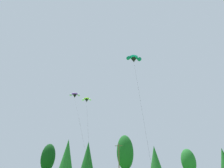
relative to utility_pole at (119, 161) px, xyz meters
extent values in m
ellipsoid|color=#0F3D14|center=(-28.68, 13.35, 2.37)|extent=(5.13, 5.13, 9.68)
cone|color=#236628|center=(-20.31, 11.19, 3.33)|extent=(4.55, 4.55, 9.93)
cone|color=#19561E|center=(-12.40, 10.58, 2.59)|extent=(4.29, 4.29, 9.05)
ellipsoid|color=#19561E|center=(0.54, 10.93, 3.45)|extent=(5.61, 5.61, 11.07)
cone|color=#236628|center=(10.30, 13.42, 1.64)|extent=(3.96, 3.96, 7.94)
ellipsoid|color=#236628|center=(19.90, 9.38, 0.34)|extent=(4.23, 4.23, 7.06)
cylinder|color=brown|center=(0.00, 0.00, -0.26)|extent=(0.26, 0.26, 9.71)
cube|color=brown|center=(0.00, 0.00, 3.99)|extent=(2.20, 0.14, 0.14)
ellipsoid|color=purple|center=(-8.14, -15.49, 13.92)|extent=(1.63, 1.23, 0.61)
ellipsoid|color=silver|center=(-7.27, -15.24, 13.66)|extent=(0.96, 0.91, 0.76)
ellipsoid|color=silver|center=(-9.01, -15.75, 13.66)|extent=(0.90, 0.87, 0.76)
cone|color=black|center=(-8.16, -15.42, 13.36)|extent=(1.01, 1.01, 0.70)
cylinder|color=black|center=(-3.60, -22.34, 4.75)|extent=(9.15, 13.85, 16.52)
ellipsoid|color=teal|center=(6.56, -18.91, 20.33)|extent=(2.35, 1.92, 1.09)
ellipsoid|color=#0F666B|center=(7.75, -18.47, 19.97)|extent=(1.39, 1.36, 1.25)
ellipsoid|color=#0F666B|center=(5.36, -19.35, 19.97)|extent=(1.23, 1.37, 1.25)
cone|color=black|center=(6.52, -18.80, 19.54)|extent=(1.47, 1.47, 0.98)
cylinder|color=black|center=(7.33, -22.90, 7.56)|extent=(1.64, 8.21, 22.98)
ellipsoid|color=#93D633|center=(-6.55, -11.35, 14.29)|extent=(1.50, 0.94, 0.75)
ellipsoid|color=white|center=(-5.65, -11.28, 14.03)|extent=(0.91, 0.76, 0.87)
ellipsoid|color=white|center=(-7.45, -11.42, 14.03)|extent=(0.87, 0.77, 0.87)
cone|color=black|center=(-6.55, -11.28, 13.73)|extent=(0.87, 0.87, 0.70)
cylinder|color=black|center=(-2.79, -20.27, 4.94)|extent=(7.54, 17.99, 16.89)
camera|label=1|loc=(7.52, -51.28, -3.11)|focal=27.86mm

